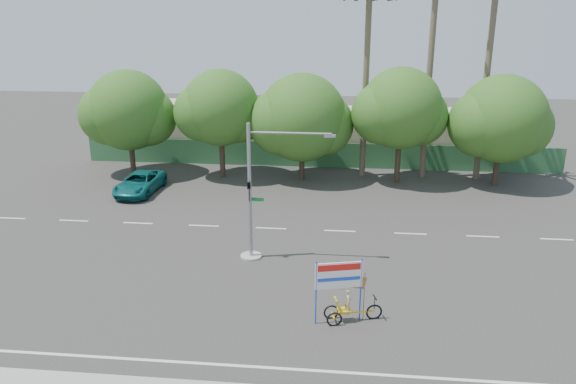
# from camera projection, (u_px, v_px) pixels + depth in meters

# --- Properties ---
(ground) EXTENTS (120.00, 120.00, 0.00)m
(ground) POSITION_uv_depth(u_px,v_px,m) (292.00, 297.00, 24.89)
(ground) COLOR #33302D
(ground) RESTS_ON ground
(fence) EXTENTS (38.00, 0.08, 2.00)m
(fence) POSITION_uv_depth(u_px,v_px,m) (318.00, 155.00, 44.89)
(fence) COLOR #336B3D
(fence) RESTS_ON ground
(building_left) EXTENTS (12.00, 8.00, 4.00)m
(building_left) POSITION_uv_depth(u_px,v_px,m) (208.00, 128.00, 49.80)
(building_left) COLOR beige
(building_left) RESTS_ON ground
(building_right) EXTENTS (14.00, 8.00, 3.60)m
(building_right) POSITION_uv_depth(u_px,v_px,m) (414.00, 135.00, 48.11)
(building_right) COLOR beige
(building_right) RESTS_ON ground
(tree_far_left) EXTENTS (7.14, 6.00, 7.96)m
(tree_far_left) POSITION_uv_depth(u_px,v_px,m) (128.00, 113.00, 41.77)
(tree_far_left) COLOR #473828
(tree_far_left) RESTS_ON ground
(tree_left) EXTENTS (6.66, 5.60, 8.07)m
(tree_left) POSITION_uv_depth(u_px,v_px,m) (220.00, 111.00, 41.00)
(tree_left) COLOR #473828
(tree_left) RESTS_ON ground
(tree_center) EXTENTS (7.62, 6.40, 7.85)m
(tree_center) POSITION_uv_depth(u_px,v_px,m) (301.00, 120.00, 40.60)
(tree_center) COLOR #473828
(tree_center) RESTS_ON ground
(tree_right) EXTENTS (6.90, 5.80, 8.36)m
(tree_right) POSITION_uv_depth(u_px,v_px,m) (400.00, 111.00, 39.68)
(tree_right) COLOR #473828
(tree_right) RESTS_ON ground
(tree_far_right) EXTENTS (7.38, 6.20, 7.94)m
(tree_far_right) POSITION_uv_depth(u_px,v_px,m) (501.00, 122.00, 39.18)
(tree_far_right) COLOR #473828
(tree_far_right) RESTS_ON ground
(palm_tall) EXTENTS (3.73, 3.79, 17.45)m
(palm_tall) POSITION_uv_depth(u_px,v_px,m) (433.00, 34.00, 39.26)
(palm_tall) COLOR #70604C
(palm_tall) RESTS_ON ground
(palm_mid) EXTENTS (3.73, 3.79, 15.45)m
(palm_mid) POSITION_uv_depth(u_px,v_px,m) (490.00, 50.00, 39.20)
(palm_mid) COLOR #70604C
(palm_mid) RESTS_ON ground
(palm_short) EXTENTS (3.73, 3.79, 14.45)m
(palm_short) POSITION_uv_depth(u_px,v_px,m) (367.00, 57.00, 40.20)
(palm_short) COLOR #70604C
(palm_short) RESTS_ON ground
(traffic_signal) EXTENTS (4.72, 1.10, 7.00)m
(traffic_signal) POSITION_uv_depth(u_px,v_px,m) (256.00, 204.00, 27.95)
(traffic_signal) COLOR gray
(traffic_signal) RESTS_ON ground
(trike_billboard) EXTENTS (2.78, 1.05, 2.80)m
(trike_billboard) POSITION_uv_depth(u_px,v_px,m) (345.00, 297.00, 22.65)
(trike_billboard) COLOR black
(trike_billboard) RESTS_ON ground
(pickup_truck) EXTENTS (2.60, 5.18, 1.41)m
(pickup_truck) POSITION_uv_depth(u_px,v_px,m) (140.00, 183.00, 38.72)
(pickup_truck) COLOR #0D5F5F
(pickup_truck) RESTS_ON ground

